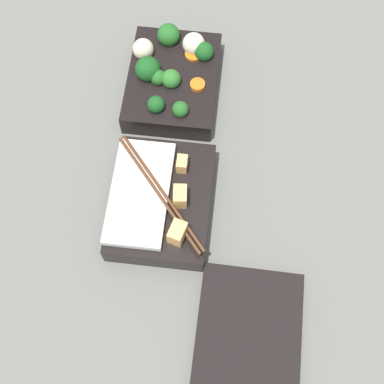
% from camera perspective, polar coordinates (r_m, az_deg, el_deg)
% --- Properties ---
extents(ground_plane, '(3.00, 3.00, 0.00)m').
position_cam_1_polar(ground_plane, '(0.88, -3.02, 4.50)').
color(ground_plane, slate).
extents(bento_tray_vegetable, '(0.19, 0.15, 0.07)m').
position_cam_1_polar(bento_tray_vegetable, '(0.92, -2.12, 12.12)').
color(bento_tray_vegetable, black).
rests_on(bento_tray_vegetable, ground_plane).
extents(bento_tray_rice, '(0.19, 0.15, 0.07)m').
position_cam_1_polar(bento_tray_rice, '(0.81, -3.50, -0.94)').
color(bento_tray_rice, black).
rests_on(bento_tray_rice, ground_plane).
extents(bento_lid, '(0.19, 0.15, 0.02)m').
position_cam_1_polar(bento_lid, '(0.77, 6.00, -15.03)').
color(bento_lid, black).
rests_on(bento_lid, ground_plane).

